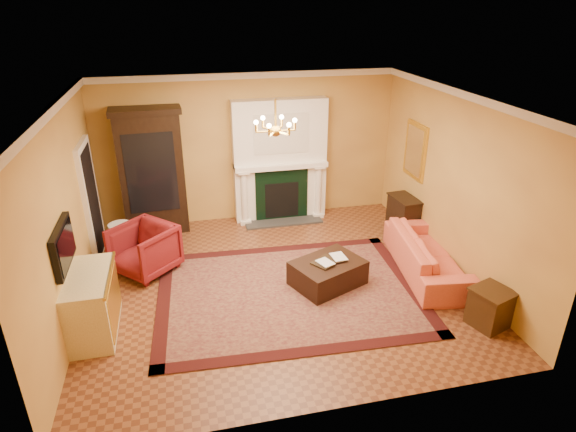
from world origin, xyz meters
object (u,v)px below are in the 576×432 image
object	(u,v)px
wingback_armchair	(144,247)
console_table	(403,217)
commode	(92,304)
china_cabinet	(152,175)
coral_sofa	(428,249)
leather_ottoman	(328,273)
end_table	(490,309)
pedestal_table	(122,239)

from	to	relation	value
wingback_armchair	console_table	size ratio (longest dim) A/B	1.24
wingback_armchair	commode	distance (m)	1.64
china_cabinet	coral_sofa	xyz separation A→B (m)	(4.48, -2.68, -0.74)
console_table	leather_ottoman	world-z (taller)	console_table
coral_sofa	end_table	bearing A→B (deg)	-165.85
china_cabinet	coral_sofa	world-z (taller)	china_cabinet
china_cabinet	leather_ottoman	bearing A→B (deg)	-48.19
pedestal_table	commode	world-z (taller)	commode
wingback_armchair	console_table	distance (m)	4.90
end_table	console_table	bearing A→B (deg)	88.85
china_cabinet	coral_sofa	distance (m)	5.27
coral_sofa	china_cabinet	bearing A→B (deg)	67.08
end_table	commode	bearing A→B (deg)	168.52
wingback_armchair	coral_sofa	xyz separation A→B (m)	(4.66, -1.07, -0.02)
pedestal_table	commode	size ratio (longest dim) A/B	0.58
wingback_armchair	coral_sofa	world-z (taller)	wingback_armchair
commode	wingback_armchair	bearing A→B (deg)	67.09
end_table	leather_ottoman	xyz separation A→B (m)	(-1.93, 1.53, -0.05)
pedestal_table	commode	bearing A→B (deg)	-96.35
pedestal_table	console_table	bearing A→B (deg)	-1.45
console_table	leather_ottoman	size ratio (longest dim) A/B	0.68
wingback_armchair	end_table	distance (m)	5.49
wingback_armchair	console_table	xyz separation A→B (m)	(4.88, 0.36, -0.09)
console_table	china_cabinet	bearing A→B (deg)	159.72
leather_ottoman	end_table	bearing A→B (deg)	-62.08
pedestal_table	end_table	xyz separation A→B (m)	(5.23, -3.12, -0.14)
console_table	leather_ottoman	xyz separation A→B (m)	(-1.99, -1.45, -0.15)
china_cabinet	end_table	bearing A→B (deg)	-45.68
wingback_armchair	pedestal_table	distance (m)	0.64
commode	end_table	size ratio (longest dim) A/B	2.21
end_table	console_table	world-z (taller)	console_table
pedestal_table	commode	distance (m)	2.02
console_table	coral_sofa	bearing A→B (deg)	-104.41
end_table	leather_ottoman	world-z (taller)	end_table
commode	console_table	xyz separation A→B (m)	(5.51, 1.87, -0.08)
china_cabinet	console_table	world-z (taller)	china_cabinet
coral_sofa	leather_ottoman	xyz separation A→B (m)	(-1.76, -0.02, -0.22)
wingback_armchair	console_table	bearing A→B (deg)	50.38
china_cabinet	leather_ottoman	distance (m)	3.95
pedestal_table	end_table	size ratio (longest dim) A/B	1.29
china_cabinet	pedestal_table	world-z (taller)	china_cabinet
pedestal_table	leather_ottoman	world-z (taller)	pedestal_table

